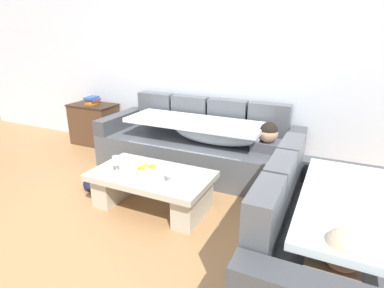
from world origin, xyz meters
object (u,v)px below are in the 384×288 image
Objects in this scene: book_stack_on_cabinet at (92,100)px; couch_near_window at (327,241)px; wine_glass_near_left at (116,161)px; crumpled_garment at (98,182)px; coffee_table at (152,186)px; open_magazine at (183,177)px; wine_glass_near_right at (169,172)px; side_cabinet at (94,124)px; couch_along_wall at (200,146)px; fruit_bowl at (149,170)px.

couch_near_window is at bearing -24.90° from book_stack_on_cabinet.
wine_glass_near_left is 0.42× the size of crumpled_garment.
couch_near_window is 4.35× the size of crumpled_garment.
couch_near_window is 10.48× the size of wine_glass_near_left.
open_magazine is at bearing 6.36° from coffee_table.
coffee_table is 7.23× the size of wine_glass_near_left.
side_cabinet is at bearing 146.87° from wine_glass_near_right.
couch_near_window is at bearing -41.64° from couch_along_wall.
open_magazine is (0.66, 0.16, -0.11)m from wine_glass_near_left.
wine_glass_near_left and wine_glass_near_right have the same top height.
coffee_table is at bearing 78.16° from couch_near_window.
coffee_table is 7.23× the size of wine_glass_near_right.
crumpled_garment is (-1.15, 0.07, -0.33)m from open_magazine.
book_stack_on_cabinet is (-1.87, 1.31, 0.28)m from fruit_bowl.
side_cabinet is (-1.56, 1.41, -0.17)m from wine_glass_near_left.
wine_glass_near_right is 0.42× the size of crumpled_garment.
crumpled_garment is at bearing -47.94° from side_cabinet.
side_cabinet is at bearing 145.57° from coffee_table.
book_stack_on_cabinet is (-2.16, 1.41, 0.21)m from wine_glass_near_right.
book_stack_on_cabinet is at bearing 145.50° from coffee_table.
open_magazine is at bearing 13.26° from wine_glass_near_left.
couch_near_window is 7.33× the size of book_stack_on_cabinet.
couch_along_wall reaches higher than open_magazine.
crumpled_garment is at bearing -48.09° from book_stack_on_cabinet.
couch_along_wall is 1.22m from wine_glass_near_right.
fruit_bowl is 0.35m from wine_glass_near_left.
couch_along_wall is 15.32× the size of wine_glass_near_left.
book_stack_on_cabinet reaches higher than wine_glass_near_right.
crumpled_garment is (-0.81, 0.13, -0.36)m from fruit_bowl.
wine_glass_near_left reaches higher than open_magazine.
coffee_table is 2.29m from side_cabinet.
book_stack_on_cabinet is at bearing 131.91° from crumpled_garment.
book_stack_on_cabinet is (0.01, -0.00, 0.38)m from side_cabinet.
coffee_table is 0.37m from open_magazine.
fruit_bowl reaches higher than crumpled_garment.
fruit_bowl is at bearing -93.44° from couch_along_wall.
wine_glass_near_right is 2.58m from book_stack_on_cabinet.
wine_glass_near_left is (-0.32, -0.10, 0.08)m from fruit_bowl.
side_cabinet is 3.03× the size of book_stack_on_cabinet.
couch_along_wall is at bearing 100.34° from wine_glass_near_right.
couch_near_window reaches higher than wine_glass_near_left.
wine_glass_near_right reaches higher than crumpled_garment.
open_magazine is at bearing -3.42° from crumpled_garment.
open_magazine is (0.34, 0.06, -0.04)m from fruit_bowl.
wine_glass_near_left is 2.11m from book_stack_on_cabinet.
side_cabinet reaches higher than wine_glass_near_left.
side_cabinet is at bearing 65.13° from couch_near_window.
crumpled_garment is (1.07, -1.19, -0.64)m from book_stack_on_cabinet.
couch_near_window is 6.21× the size of open_magazine.
couch_along_wall is 3.53× the size of side_cabinet.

